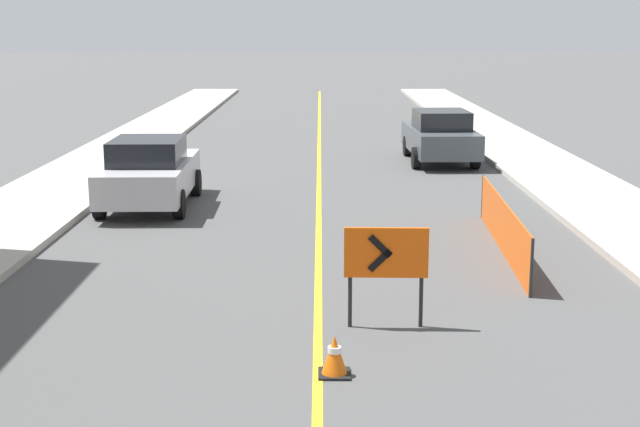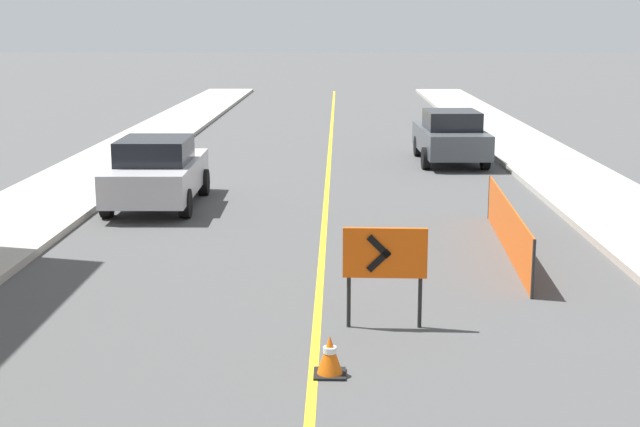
% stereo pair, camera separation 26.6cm
% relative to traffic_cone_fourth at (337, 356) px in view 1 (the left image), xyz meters
% --- Properties ---
extents(lane_stripe, '(0.12, 68.83, 0.01)m').
position_rel_traffic_cone_fourth_xyz_m(lane_stripe, '(-0.20, 12.12, -0.24)').
color(lane_stripe, gold).
rests_on(lane_stripe, ground_plane).
extents(sidewalk_left, '(2.78, 68.83, 0.14)m').
position_rel_traffic_cone_fourth_xyz_m(sidewalk_left, '(-6.71, 12.12, -0.17)').
color(sidewalk_left, '#ADA89E').
rests_on(sidewalk_left, ground_plane).
extents(sidewalk_right, '(2.78, 68.83, 0.14)m').
position_rel_traffic_cone_fourth_xyz_m(sidewalk_right, '(6.32, 12.12, -0.17)').
color(sidewalk_right, '#ADA89E').
rests_on(sidewalk_right, ground_plane).
extents(traffic_cone_fourth, '(0.39, 0.39, 0.49)m').
position_rel_traffic_cone_fourth_xyz_m(traffic_cone_fourth, '(0.00, 0.00, 0.00)').
color(traffic_cone_fourth, black).
rests_on(traffic_cone_fourth, ground_plane).
extents(arrow_barricade_primary, '(1.15, 0.10, 1.41)m').
position_rel_traffic_cone_fourth_xyz_m(arrow_barricade_primary, '(0.73, 1.74, 0.76)').
color(arrow_barricade_primary, '#EF560C').
rests_on(arrow_barricade_primary, ground_plane).
extents(safety_mesh_fence, '(0.34, 5.81, 0.93)m').
position_rel_traffic_cone_fourth_xyz_m(safety_mesh_fence, '(3.19, 5.96, 0.22)').
color(safety_mesh_fence, '#EF560C').
rests_on(safety_mesh_fence, ground_plane).
extents(parked_car_curb_near, '(1.94, 4.34, 1.59)m').
position_rel_traffic_cone_fourth_xyz_m(parked_car_curb_near, '(-4.06, 10.06, 0.56)').
color(parked_car_curb_near, '#B7B7BC').
rests_on(parked_car_curb_near, ground_plane).
extents(parked_car_curb_mid, '(1.96, 4.36, 1.59)m').
position_rel_traffic_cone_fourth_xyz_m(parked_car_curb_mid, '(3.47, 16.84, 0.56)').
color(parked_car_curb_mid, '#474C51').
rests_on(parked_car_curb_mid, ground_plane).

